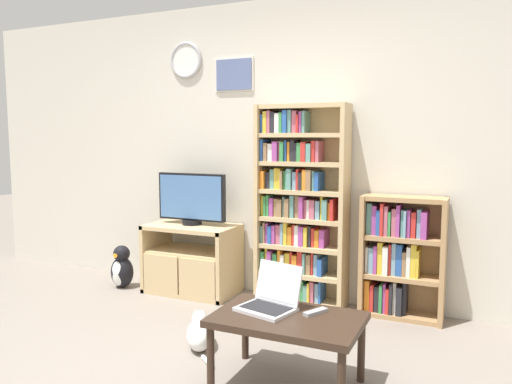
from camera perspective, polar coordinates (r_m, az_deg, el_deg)
The scene contains 10 objects.
wall_back at distance 4.42m, azimuth 3.12°, elevation 4.88°, with size 6.77×0.09×2.60m.
tv_stand at distance 4.62m, azimuth -7.40°, elevation -7.55°, with size 0.82×0.48×0.62m.
television at distance 4.55m, azimuth -7.37°, elevation -0.78°, with size 0.67×0.18×0.47m.
bookshelf_tall at distance 4.24m, azimuth 4.81°, elevation -1.81°, with size 0.77×0.26×1.68m.
bookshelf_short at distance 4.10m, azimuth 15.93°, elevation -7.08°, with size 0.64×0.26×0.96m.
coffee_table at distance 2.92m, azimuth 3.62°, elevation -14.86°, with size 0.83×0.53×0.41m.
laptop at distance 2.99m, azimuth 1.74°, elevation -12.03°, with size 0.37×0.35×0.26m.
remote_near_laptop at distance 2.95m, azimuth 6.83°, elevation -13.46°, with size 0.11×0.16×0.02m.
cat at distance 3.51m, azimuth -6.47°, elevation -15.75°, with size 0.39×0.42×0.24m.
penguin_figurine at distance 4.91m, azimuth -15.12°, elevation -8.44°, with size 0.22×0.20×0.40m.
Camera 1 is at (1.59, -2.12, 1.42)m, focal length 35.00 mm.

